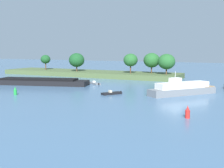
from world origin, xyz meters
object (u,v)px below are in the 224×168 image
cargo_barge (32,81)px  small_motorboat (95,83)px  channel_buoy_green (15,91)px  fishing_skiff (112,93)px  channel_buoy_red (188,113)px  white_riverboat (182,89)px

cargo_barge → small_motorboat: bearing=29.8°
small_motorboat → channel_buoy_green: (-6.12, -25.17, 0.57)m
fishing_skiff → channel_buoy_red: 25.18m
fishing_skiff → small_motorboat: 19.87m
channel_buoy_red → channel_buoy_green: size_ratio=1.00×
channel_buoy_green → fishing_skiff: bearing=27.9°
small_motorboat → fishing_skiff: bearing=-49.3°
channel_buoy_red → cargo_barge: bearing=156.3°
channel_buoy_red → channel_buoy_green: (-39.07, 5.19, 0.00)m
small_motorboat → channel_buoy_green: 25.91m
cargo_barge → channel_buoy_red: cargo_barge is taller
fishing_skiff → small_motorboat: bearing=130.7°
channel_buoy_green → channel_buoy_red: bearing=-7.6°
channel_buoy_green → small_motorboat: bearing=76.3°
fishing_skiff → channel_buoy_red: channel_buoy_red is taller
cargo_barge → channel_buoy_green: (9.56, -16.19, -0.21)m
small_motorboat → channel_buoy_green: size_ratio=2.73×
small_motorboat → channel_buoy_red: bearing=-42.7°
cargo_barge → channel_buoy_red: 53.12m
cargo_barge → channel_buoy_red: size_ratio=16.83×
white_riverboat → small_motorboat: 28.75m
channel_buoy_green → white_riverboat: bearing=26.4°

